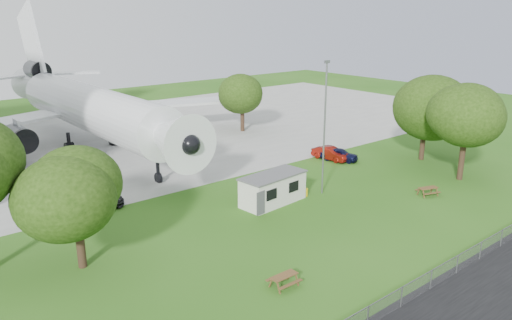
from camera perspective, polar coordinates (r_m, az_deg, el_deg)
ground at (r=37.24m, az=5.81°, el=-9.14°), size 160.00×160.00×0.00m
concrete_apron at (r=67.87m, az=-17.55°, el=2.08°), size 120.00×46.00×0.03m
airliner at (r=64.14m, az=-18.87°, el=5.96°), size 46.36×47.73×17.69m
site_cabin at (r=43.55m, az=1.95°, el=-3.29°), size 6.86×3.26×2.62m
picnic_west at (r=31.49m, az=3.20°, el=-14.21°), size 1.81×1.52×0.76m
picnic_east at (r=48.32m, az=19.00°, el=-3.84°), size 2.18×1.99×0.76m
fence at (r=32.14m, az=18.29°, el=-14.43°), size 58.00×0.04×1.30m
lamp_mast at (r=44.95m, az=7.82°, el=3.43°), size 0.16×0.16×12.00m
tree_west_small at (r=33.50m, az=-19.97°, el=-3.90°), size 6.53×6.53×8.24m
tree_east_front at (r=52.53m, az=22.93°, el=4.26°), size 8.25×8.25×10.21m
tree_east_back at (r=58.52m, az=18.83°, el=5.31°), size 8.50×8.50×9.82m
tree_far_apron at (r=69.28m, az=-1.58°, el=7.29°), size 6.40×6.40×8.14m
car_ne_hatch at (r=56.81m, az=9.49°, el=0.63°), size 3.24×4.53×1.43m
car_ne_sedan at (r=56.95m, az=8.51°, el=0.73°), size 2.01×4.57×1.46m
car_apron_van at (r=44.81m, az=-18.08°, el=-4.35°), size 5.42×3.97×1.46m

